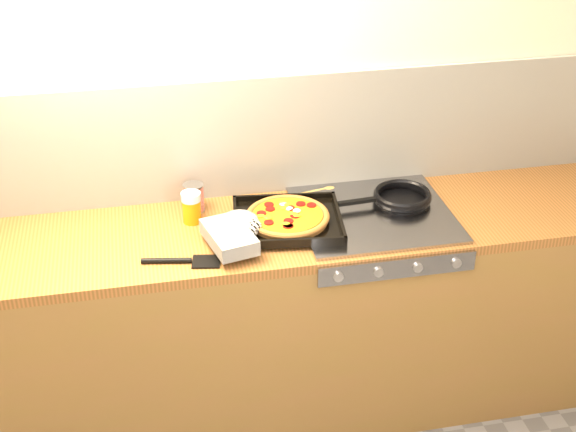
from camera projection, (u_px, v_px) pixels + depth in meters
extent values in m
plane|color=beige|center=(247.00, 113.00, 3.17)|extent=(3.20, 0.00, 3.20)
cube|color=white|center=(248.00, 138.00, 3.21)|extent=(3.20, 0.02, 0.50)
cube|color=brown|center=(263.00, 325.00, 3.32)|extent=(3.20, 0.60, 0.86)
cube|color=#97592E|center=(262.00, 232.00, 3.09)|extent=(3.20, 0.60, 0.04)
cube|color=gray|center=(397.00, 267.00, 2.93)|extent=(0.60, 0.03, 0.08)
cylinder|color=#A5A5AA|center=(338.00, 276.00, 2.88)|extent=(0.04, 0.02, 0.04)
cylinder|color=#A5A5AA|center=(378.00, 272.00, 2.91)|extent=(0.04, 0.02, 0.04)
cylinder|color=#A5A5AA|center=(418.00, 267.00, 2.93)|extent=(0.04, 0.02, 0.04)
cylinder|color=#A5A5AA|center=(456.00, 263.00, 2.96)|extent=(0.04, 0.02, 0.04)
cube|color=gray|center=(374.00, 215.00, 3.16)|extent=(0.60, 0.56, 0.02)
cube|color=black|center=(288.00, 222.00, 3.08)|extent=(0.45, 0.41, 0.01)
cube|color=black|center=(284.00, 197.00, 3.22)|extent=(0.41, 0.06, 0.02)
cube|color=black|center=(292.00, 242.00, 2.92)|extent=(0.41, 0.06, 0.02)
cube|color=black|center=(339.00, 216.00, 3.08)|extent=(0.05, 0.36, 0.02)
cube|color=black|center=(235.00, 220.00, 3.05)|extent=(0.05, 0.36, 0.02)
cylinder|color=#AB6C31|center=(288.00, 218.00, 3.07)|extent=(0.34, 0.34, 0.02)
torus|color=#AB6C31|center=(288.00, 216.00, 3.06)|extent=(0.36, 0.36, 0.02)
cylinder|color=orange|center=(288.00, 216.00, 3.06)|extent=(0.30, 0.30, 0.01)
cylinder|color=maroon|center=(295.00, 216.00, 3.05)|extent=(0.04, 0.04, 0.01)
cylinder|color=maroon|center=(269.00, 205.00, 3.12)|extent=(0.04, 0.04, 0.01)
cylinder|color=maroon|center=(288.00, 226.00, 2.98)|extent=(0.04, 0.04, 0.01)
cylinder|color=maroon|center=(261.00, 213.00, 3.06)|extent=(0.04, 0.04, 0.01)
cylinder|color=maroon|center=(301.00, 204.00, 3.13)|extent=(0.04, 0.04, 0.01)
cylinder|color=maroon|center=(290.00, 208.00, 3.10)|extent=(0.04, 0.04, 0.01)
cylinder|color=maroon|center=(269.00, 223.00, 3.00)|extent=(0.04, 0.04, 0.01)
cylinder|color=maroon|center=(311.00, 205.00, 3.12)|extent=(0.04, 0.04, 0.01)
cylinder|color=maroon|center=(288.00, 226.00, 2.98)|extent=(0.04, 0.04, 0.01)
cylinder|color=maroon|center=(288.00, 221.00, 3.01)|extent=(0.04, 0.04, 0.01)
cylinder|color=maroon|center=(270.00, 209.00, 3.09)|extent=(0.04, 0.04, 0.01)
ellipsoid|color=gold|center=(267.00, 217.00, 3.04)|extent=(0.03, 0.02, 0.01)
ellipsoid|color=gold|center=(261.00, 216.00, 3.04)|extent=(0.03, 0.02, 0.01)
ellipsoid|color=gold|center=(284.00, 208.00, 3.10)|extent=(0.03, 0.02, 0.01)
ellipsoid|color=gold|center=(282.00, 203.00, 3.14)|extent=(0.03, 0.02, 0.01)
ellipsoid|color=gold|center=(286.00, 224.00, 2.99)|extent=(0.03, 0.02, 0.01)
ellipsoid|color=gold|center=(297.00, 216.00, 3.05)|extent=(0.03, 0.02, 0.01)
ellipsoid|color=gold|center=(294.00, 214.00, 3.06)|extent=(0.03, 0.02, 0.01)
ellipsoid|color=gold|center=(268.00, 218.00, 3.03)|extent=(0.03, 0.02, 0.01)
ellipsoid|color=gold|center=(287.00, 204.00, 3.12)|extent=(0.03, 0.02, 0.01)
ellipsoid|color=silver|center=(283.00, 204.00, 3.13)|extent=(0.03, 0.03, 0.01)
ellipsoid|color=silver|center=(289.00, 209.00, 3.10)|extent=(0.03, 0.03, 0.01)
ellipsoid|color=silver|center=(297.00, 211.00, 3.08)|extent=(0.03, 0.03, 0.01)
cube|color=black|center=(229.00, 237.00, 2.92)|extent=(0.20, 0.27, 0.06)
ellipsoid|color=black|center=(239.00, 221.00, 3.02)|extent=(0.16, 0.16, 0.06)
cylinder|color=black|center=(250.00, 232.00, 2.95)|extent=(0.10, 0.12, 0.05)
cylinder|color=black|center=(402.00, 201.00, 3.23)|extent=(0.23, 0.23, 0.01)
torus|color=black|center=(402.00, 196.00, 3.22)|extent=(0.25, 0.25, 0.02)
cube|color=black|center=(358.00, 201.00, 3.17)|extent=(0.17, 0.03, 0.02)
cylinder|color=#A40D11|center=(194.00, 197.00, 3.17)|extent=(0.10, 0.10, 0.11)
cylinder|color=#B2B2B7|center=(193.00, 185.00, 3.15)|extent=(0.10, 0.10, 0.01)
cylinder|color=#B2B2B7|center=(195.00, 210.00, 3.20)|extent=(0.10, 0.10, 0.01)
cylinder|color=orange|center=(192.00, 211.00, 3.10)|extent=(0.09, 0.09, 0.09)
cylinder|color=silver|center=(191.00, 197.00, 3.07)|extent=(0.09, 0.09, 0.03)
cylinder|color=olive|center=(299.00, 195.00, 3.29)|extent=(0.26, 0.07, 0.02)
ellipsoid|color=olive|center=(329.00, 189.00, 3.34)|extent=(0.06, 0.05, 0.02)
cube|color=black|center=(206.00, 262.00, 2.87)|extent=(0.11, 0.10, 0.01)
cylinder|color=black|center=(167.00, 261.00, 2.86)|extent=(0.18, 0.05, 0.02)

